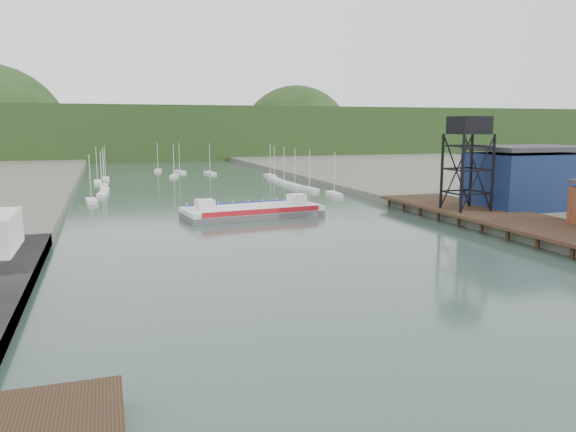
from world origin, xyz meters
TOP-DOWN VIEW (x-y plane):
  - ground at (0.00, 0.00)m, footprint 600.00×600.00m
  - east_pier at (37.00, 45.00)m, footprint 14.00×70.00m
  - lift_tower at (35.00, 58.00)m, footprint 6.50×6.50m
  - blue_shed at (50.00, 60.00)m, footprint 20.50×14.50m
  - marina_sailboats at (0.08, 138.46)m, footprint 57.71×92.65m
  - distant_hills at (-3.98, 301.35)m, footprint 500.00×120.00m
  - chain_ferry at (1.20, 75.11)m, footprint 26.17×12.96m

SIDE VIEW (x-z plane):
  - ground at x=0.00m, z-range 0.00..0.00m
  - marina_sailboats at x=0.08m, z-range -0.10..0.80m
  - chain_ferry at x=1.20m, z-range -0.77..2.85m
  - east_pier at x=37.00m, z-range 0.67..3.12m
  - blue_shed at x=50.00m, z-range 1.41..12.71m
  - distant_hills at x=-3.98m, z-range -29.62..50.38m
  - lift_tower at x=35.00m, z-range 7.65..23.65m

